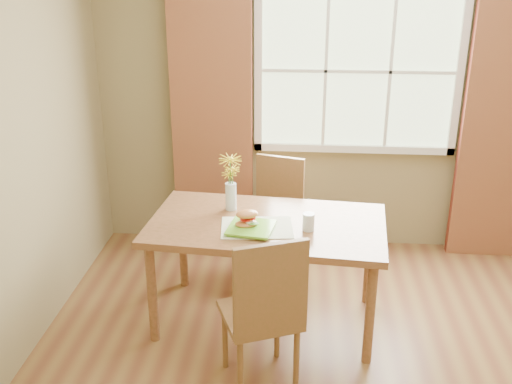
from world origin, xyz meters
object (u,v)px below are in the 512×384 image
object	(u,v)px
chair_near	(264,308)
chair_far	(275,212)
water_glass	(308,222)
croissant_sandwich	(247,219)
flower_vase	(231,177)
dining_table	(267,233)

from	to	relation	value
chair_near	chair_far	world-z (taller)	chair_near
water_glass	croissant_sandwich	bearing A→B (deg)	-177.03
chair_near	croissant_sandwich	bearing A→B (deg)	82.61
chair_far	flower_vase	world-z (taller)	flower_vase
dining_table	water_glass	bearing A→B (deg)	-15.26
dining_table	chair_near	size ratio (longest dim) A/B	1.61
dining_table	croissant_sandwich	distance (m)	0.22
dining_table	croissant_sandwich	world-z (taller)	croissant_sandwich
croissant_sandwich	chair_near	bearing A→B (deg)	-91.88
dining_table	flower_vase	distance (m)	0.44
dining_table	water_glass	size ratio (longest dim) A/B	14.12
dining_table	chair_near	distance (m)	0.71
chair_near	chair_far	size ratio (longest dim) A/B	1.07
chair_near	dining_table	bearing A→B (deg)	70.69
croissant_sandwich	flower_vase	xyz separation A→B (m)	(-0.14, 0.31, 0.16)
water_glass	chair_near	bearing A→B (deg)	-111.37
dining_table	water_glass	xyz separation A→B (m)	(0.27, -0.10, 0.13)
dining_table	chair_far	bearing A→B (deg)	93.26
chair_near	croissant_sandwich	distance (m)	0.66
flower_vase	dining_table	bearing A→B (deg)	-36.41
water_glass	chair_far	bearing A→B (deg)	107.11
chair_near	flower_vase	bearing A→B (deg)	86.02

